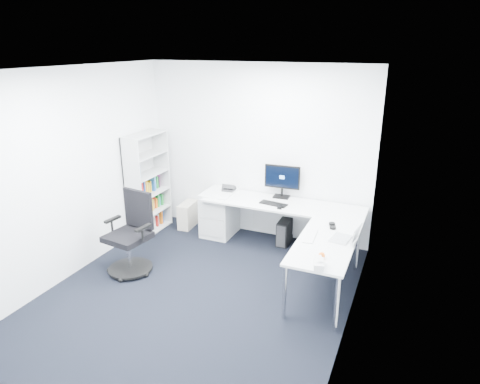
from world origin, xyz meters
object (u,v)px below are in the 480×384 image
at_px(monitor, 282,181).
at_px(bookshelf, 148,184).
at_px(l_desk, 275,234).
at_px(task_chair, 127,235).
at_px(laptop, 341,231).

bearing_deg(monitor, bookshelf, -168.98).
distance_m(l_desk, task_chair, 2.06).
xyz_separation_m(task_chair, monitor, (1.57, 1.78, 0.41)).
bearing_deg(bookshelf, laptop, -10.92).
relative_size(bookshelf, task_chair, 1.49).
bearing_deg(monitor, l_desk, -83.73).
relative_size(l_desk, bookshelf, 1.47).
bearing_deg(task_chair, bookshelf, 119.93).
xyz_separation_m(l_desk, task_chair, (-1.67, -1.20, 0.20)).
xyz_separation_m(bookshelf, monitor, (2.08, 0.53, 0.15)).
height_order(task_chair, monitor, monitor).
height_order(l_desk, monitor, monitor).
xyz_separation_m(l_desk, bookshelf, (-2.17, 0.05, 0.47)).
height_order(monitor, laptop, monitor).
bearing_deg(bookshelf, monitor, 14.32).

